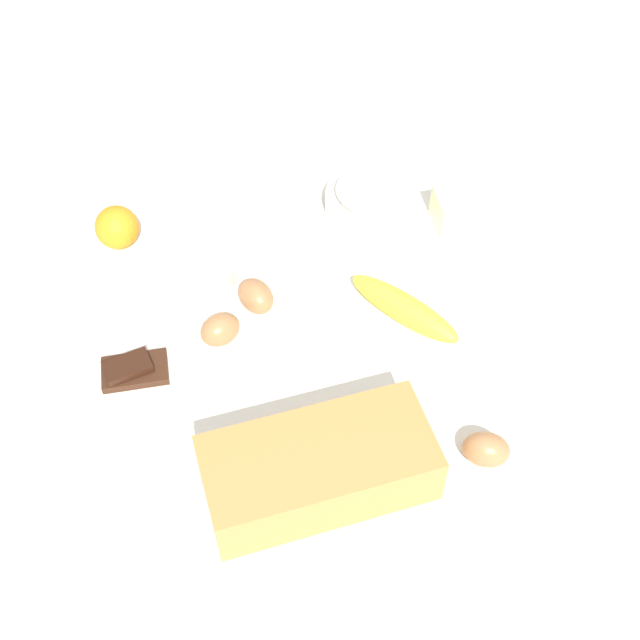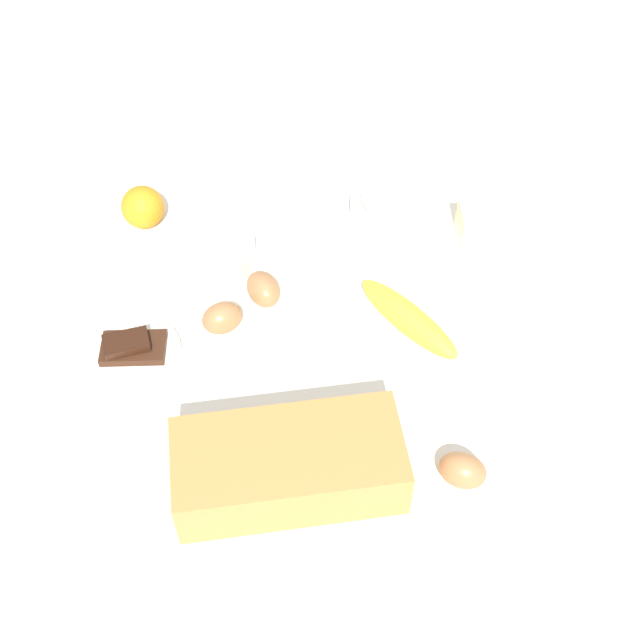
# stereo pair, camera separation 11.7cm
# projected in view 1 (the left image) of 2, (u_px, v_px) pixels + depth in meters

# --- Properties ---
(ground_plane) EXTENTS (2.40, 2.40, 0.02)m
(ground_plane) POSITION_uv_depth(u_px,v_px,m) (320.00, 342.00, 1.21)
(ground_plane) COLOR silver
(loaf_pan) EXTENTS (0.28, 0.14, 0.08)m
(loaf_pan) POSITION_uv_depth(u_px,v_px,m) (319.00, 467.00, 1.01)
(loaf_pan) COLOR #B77A3D
(loaf_pan) RESTS_ON ground_plane
(flour_bowl) EXTENTS (0.15, 0.15, 0.07)m
(flour_bowl) POSITION_uv_depth(u_px,v_px,m) (372.00, 197.00, 1.35)
(flour_bowl) COLOR silver
(flour_bowl) RESTS_ON ground_plane
(sugar_bowl) EXTENTS (0.15, 0.15, 0.07)m
(sugar_bowl) POSITION_uv_depth(u_px,v_px,m) (191.00, 259.00, 1.26)
(sugar_bowl) COLOR silver
(sugar_bowl) RESTS_ON ground_plane
(banana) EXTENTS (0.14, 0.18, 0.04)m
(banana) POSITION_uv_depth(u_px,v_px,m) (404.00, 308.00, 1.21)
(banana) COLOR yellow
(banana) RESTS_ON ground_plane
(orange_fruit) EXTENTS (0.07, 0.07, 0.07)m
(orange_fruit) POSITION_uv_depth(u_px,v_px,m) (117.00, 227.00, 1.30)
(orange_fruit) COLOR orange
(orange_fruit) RESTS_ON ground_plane
(butter_block) EXTENTS (0.09, 0.07, 0.06)m
(butter_block) POSITION_uv_depth(u_px,v_px,m) (463.00, 209.00, 1.33)
(butter_block) COLOR #F4EDB2
(butter_block) RESTS_ON ground_plane
(egg_near_butter) EXTENTS (0.07, 0.08, 0.05)m
(egg_near_butter) POSITION_uv_depth(u_px,v_px,m) (256.00, 296.00, 1.22)
(egg_near_butter) COLOR #9E6A40
(egg_near_butter) RESTS_ON ground_plane
(egg_beside_bowl) EXTENTS (0.07, 0.06, 0.05)m
(egg_beside_bowl) POSITION_uv_depth(u_px,v_px,m) (220.00, 330.00, 1.18)
(egg_beside_bowl) COLOR #9F6B40
(egg_beside_bowl) RESTS_ON ground_plane
(egg_loose) EXTENTS (0.07, 0.07, 0.05)m
(egg_loose) POSITION_uv_depth(u_px,v_px,m) (486.00, 449.00, 1.05)
(egg_loose) COLOR #A16C41
(egg_loose) RESTS_ON ground_plane
(chocolate_plate) EXTENTS (0.13, 0.13, 0.03)m
(chocolate_plate) POSITION_uv_depth(u_px,v_px,m) (135.00, 375.00, 1.14)
(chocolate_plate) COLOR silver
(chocolate_plate) RESTS_ON ground_plane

